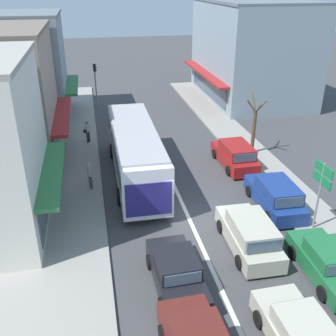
{
  "coord_description": "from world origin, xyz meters",
  "views": [
    {
      "loc": [
        -4.42,
        -16.37,
        11.09
      ],
      "look_at": [
        -0.37,
        3.67,
        1.2
      ],
      "focal_mm": 42.0,
      "sensor_mm": 36.0,
      "label": 1
    }
  ],
  "objects_px": {
    "street_tree_right": "(254,128)",
    "pedestrian_browsing_midblock": "(90,174)",
    "city_bus": "(135,150)",
    "wagon_queue_gap_filler": "(249,234)",
    "sedan_adjacent_lane_lead": "(176,272)",
    "parked_wagon_kerb_third": "(235,155)",
    "parked_sedan_kerb_front": "(328,263)",
    "directional_road_sign": "(322,181)",
    "traffic_light_downstreet": "(95,79)",
    "pedestrian_with_handbag_near": "(87,130)",
    "parked_wagon_kerb_second": "(275,196)"
  },
  "relations": [
    {
      "from": "city_bus",
      "to": "street_tree_right",
      "type": "bearing_deg",
      "value": 13.58
    },
    {
      "from": "pedestrian_browsing_midblock",
      "to": "sedan_adjacent_lane_lead",
      "type": "bearing_deg",
      "value": -69.96
    },
    {
      "from": "sedan_adjacent_lane_lead",
      "to": "pedestrian_with_handbag_near",
      "type": "distance_m",
      "value": 16.2
    },
    {
      "from": "parked_sedan_kerb_front",
      "to": "pedestrian_browsing_midblock",
      "type": "bearing_deg",
      "value": 135.07
    },
    {
      "from": "wagon_queue_gap_filler",
      "to": "pedestrian_browsing_midblock",
      "type": "bearing_deg",
      "value": 134.84
    },
    {
      "from": "parked_sedan_kerb_front",
      "to": "parked_wagon_kerb_third",
      "type": "xyz_separation_m",
      "value": [
        -0.02,
        10.82,
        0.08
      ]
    },
    {
      "from": "wagon_queue_gap_filler",
      "to": "city_bus",
      "type": "bearing_deg",
      "value": 117.24
    },
    {
      "from": "city_bus",
      "to": "parked_sedan_kerb_front",
      "type": "height_order",
      "value": "city_bus"
    },
    {
      "from": "sedan_adjacent_lane_lead",
      "to": "parked_wagon_kerb_second",
      "type": "bearing_deg",
      "value": 36.38
    },
    {
      "from": "parked_wagon_kerb_second",
      "to": "pedestrian_browsing_midblock",
      "type": "distance_m",
      "value": 10.31
    },
    {
      "from": "city_bus",
      "to": "parked_sedan_kerb_front",
      "type": "relative_size",
      "value": 2.55
    },
    {
      "from": "traffic_light_downstreet",
      "to": "street_tree_right",
      "type": "xyz_separation_m",
      "value": [
        10.14,
        -12.79,
        -0.93
      ]
    },
    {
      "from": "directional_road_sign",
      "to": "parked_wagon_kerb_second",
      "type": "bearing_deg",
      "value": 113.27
    },
    {
      "from": "wagon_queue_gap_filler",
      "to": "parked_sedan_kerb_front",
      "type": "bearing_deg",
      "value": -44.26
    },
    {
      "from": "city_bus",
      "to": "directional_road_sign",
      "type": "bearing_deg",
      "value": -43.04
    },
    {
      "from": "pedestrian_browsing_midblock",
      "to": "parked_wagon_kerb_third",
      "type": "bearing_deg",
      "value": 9.35
    },
    {
      "from": "parked_sedan_kerb_front",
      "to": "pedestrian_browsing_midblock",
      "type": "xyz_separation_m",
      "value": [
        -9.31,
        9.29,
        0.4
      ]
    },
    {
      "from": "city_bus",
      "to": "wagon_queue_gap_filler",
      "type": "relative_size",
      "value": 2.4
    },
    {
      "from": "wagon_queue_gap_filler",
      "to": "sedan_adjacent_lane_lead",
      "type": "height_order",
      "value": "wagon_queue_gap_filler"
    },
    {
      "from": "parked_wagon_kerb_second",
      "to": "pedestrian_browsing_midblock",
      "type": "xyz_separation_m",
      "value": [
        -9.54,
        3.9,
        0.32
      ]
    },
    {
      "from": "parked_sedan_kerb_front",
      "to": "parked_wagon_kerb_third",
      "type": "distance_m",
      "value": 10.82
    },
    {
      "from": "street_tree_right",
      "to": "traffic_light_downstreet",
      "type": "bearing_deg",
      "value": 128.42
    },
    {
      "from": "city_bus",
      "to": "parked_sedan_kerb_front",
      "type": "bearing_deg",
      "value": -57.7
    },
    {
      "from": "traffic_light_downstreet",
      "to": "street_tree_right",
      "type": "height_order",
      "value": "traffic_light_downstreet"
    },
    {
      "from": "parked_wagon_kerb_third",
      "to": "traffic_light_downstreet",
      "type": "distance_m",
      "value": 16.71
    },
    {
      "from": "parked_wagon_kerb_second",
      "to": "traffic_light_downstreet",
      "type": "height_order",
      "value": "traffic_light_downstreet"
    },
    {
      "from": "parked_wagon_kerb_third",
      "to": "sedan_adjacent_lane_lead",
      "type": "bearing_deg",
      "value": -121.24
    },
    {
      "from": "parked_wagon_kerb_second",
      "to": "parked_wagon_kerb_third",
      "type": "distance_m",
      "value": 5.44
    },
    {
      "from": "parked_sedan_kerb_front",
      "to": "street_tree_right",
      "type": "xyz_separation_m",
      "value": [
        1.81,
        12.38,
        1.27
      ]
    },
    {
      "from": "wagon_queue_gap_filler",
      "to": "parked_wagon_kerb_third",
      "type": "bearing_deg",
      "value": 73.99
    },
    {
      "from": "parked_wagon_kerb_third",
      "to": "pedestrian_browsing_midblock",
      "type": "relative_size",
      "value": 2.78
    },
    {
      "from": "directional_road_sign",
      "to": "pedestrian_browsing_midblock",
      "type": "bearing_deg",
      "value": 149.59
    },
    {
      "from": "city_bus",
      "to": "pedestrian_browsing_midblock",
      "type": "xyz_separation_m",
      "value": [
        -2.77,
        -1.07,
        -0.81
      ]
    },
    {
      "from": "sedan_adjacent_lane_lead",
      "to": "parked_wagon_kerb_third",
      "type": "distance_m",
      "value": 11.86
    },
    {
      "from": "sedan_adjacent_lane_lead",
      "to": "pedestrian_with_handbag_near",
      "type": "xyz_separation_m",
      "value": [
        -3.16,
        15.88,
        0.4
      ]
    },
    {
      "from": "street_tree_right",
      "to": "pedestrian_with_handbag_near",
      "type": "xyz_separation_m",
      "value": [
        -11.14,
        4.18,
        -0.86
      ]
    },
    {
      "from": "pedestrian_browsing_midblock",
      "to": "directional_road_sign",
      "type": "bearing_deg",
      "value": -30.41
    },
    {
      "from": "sedan_adjacent_lane_lead",
      "to": "parked_wagon_kerb_third",
      "type": "bearing_deg",
      "value": 58.76
    },
    {
      "from": "sedan_adjacent_lane_lead",
      "to": "parked_sedan_kerb_front",
      "type": "relative_size",
      "value": 1.0
    },
    {
      "from": "parked_sedan_kerb_front",
      "to": "parked_wagon_kerb_third",
      "type": "bearing_deg",
      "value": 90.11
    },
    {
      "from": "pedestrian_browsing_midblock",
      "to": "parked_sedan_kerb_front",
      "type": "bearing_deg",
      "value": -44.93
    },
    {
      "from": "directional_road_sign",
      "to": "pedestrian_browsing_midblock",
      "type": "height_order",
      "value": "directional_road_sign"
    },
    {
      "from": "street_tree_right",
      "to": "pedestrian_browsing_midblock",
      "type": "bearing_deg",
      "value": -164.49
    },
    {
      "from": "sedan_adjacent_lane_lead",
      "to": "pedestrian_with_handbag_near",
      "type": "height_order",
      "value": "pedestrian_with_handbag_near"
    },
    {
      "from": "street_tree_right",
      "to": "pedestrian_browsing_midblock",
      "type": "relative_size",
      "value": 2.57
    },
    {
      "from": "sedan_adjacent_lane_lead",
      "to": "parked_wagon_kerb_second",
      "type": "height_order",
      "value": "parked_wagon_kerb_second"
    },
    {
      "from": "city_bus",
      "to": "pedestrian_with_handbag_near",
      "type": "height_order",
      "value": "city_bus"
    },
    {
      "from": "pedestrian_with_handbag_near",
      "to": "sedan_adjacent_lane_lead",
      "type": "bearing_deg",
      "value": -78.76
    },
    {
      "from": "sedan_adjacent_lane_lead",
      "to": "parked_wagon_kerb_third",
      "type": "xyz_separation_m",
      "value": [
        6.15,
        10.14,
        0.08
      ]
    },
    {
      "from": "city_bus",
      "to": "pedestrian_with_handbag_near",
      "type": "relative_size",
      "value": 6.67
    }
  ]
}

